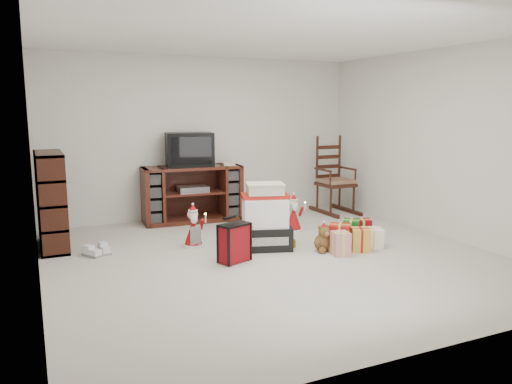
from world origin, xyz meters
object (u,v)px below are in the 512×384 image
Objects in this scene: teddy_bear at (323,240)px; sneaker_pair at (98,251)px; bookshelf at (51,202)px; gift_pile at (265,221)px; mrs_claus_figurine at (193,230)px; tv_stand at (192,194)px; red_suitcase at (234,243)px; crt_television at (190,149)px; santa_figurine at (294,217)px; gift_cluster at (351,236)px; rocking_chair at (333,185)px.

teddy_bear is 0.93× the size of sneaker_pair.
bookshelf is 0.91m from sneaker_pair.
gift_pile is 1.47× the size of mrs_claus_figurine.
gift_pile is 0.91m from mrs_claus_figurine.
bookshelf reaches higher than tv_stand.
bookshelf is 2.39m from red_suitcase.
bookshelf is 1.78m from mrs_claus_figurine.
crt_television is at bearing 19.32° from bookshelf.
gift_pile is at bearing -75.55° from tv_stand.
tv_stand is 1.90× the size of gift_pile.
santa_figurine is at bearing -21.47° from sneaker_pair.
gift_pile reaches higher than red_suitcase.
bookshelf is 3.75m from gift_cluster.
bookshelf is at bearing 119.04° from red_suitcase.
santa_figurine reaches higher than gift_cluster.
rocking_chair is 4.09× the size of teddy_bear.
gift_cluster is (0.30, -0.96, -0.09)m from santa_figurine.
crt_television is (-1.43, 2.17, 0.98)m from gift_cluster.
santa_figurine is (-1.24, -0.89, -0.24)m from rocking_chair.
gift_cluster is at bearing -53.92° from tv_stand.
crt_television reaches higher than mrs_claus_figurine.
bookshelf reaches higher than sneaker_pair.
santa_figurine is at bearing -44.46° from tv_stand.
tv_stand is 2.91× the size of red_suitcase.
crt_television is at bearing 160.03° from tv_stand.
mrs_claus_figurine is at bearing -103.81° from tv_stand.
red_suitcase is at bearing -144.13° from rocking_chair.
sneaker_pair is at bearing 163.08° from gift_cluster.
santa_figurine is (0.74, 0.61, -0.14)m from gift_pile.
mrs_claus_figurine is at bearing -173.40° from santa_figurine.
tv_stand is 1.15× the size of rocking_chair.
tv_stand reaches higher than gift_cluster.
sneaker_pair is at bearing -51.38° from bookshelf.
tv_stand is 4.38× the size of sneaker_pair.
crt_television reaches higher than teddy_bear.
gift_cluster is at bearing -72.49° from santa_figurine.
red_suitcase is 1.62× the size of teddy_bear.
bookshelf is at bearing 171.97° from gift_pile.
bookshelf is 1.17× the size of gift_cluster.
gift_cluster is (1.04, -0.35, -0.23)m from gift_pile.
bookshelf reaches higher than teddy_bear.
mrs_claus_figurine reaches higher than teddy_bear.
tv_stand is 2.44m from teddy_bear.
rocking_chair is at bearing 1.83° from crt_television.
crt_television is (-2.36, 0.33, 0.65)m from rocking_chair.
gift_pile is at bearing -143.45° from rocking_chair.
tv_stand is at bearing 16.30° from sneaker_pair.
tv_stand is 2.79× the size of mrs_claus_figurine.
mrs_claus_figurine is (-2.76, -1.07, -0.24)m from rocking_chair.
red_suitcase is (1.82, -1.50, -0.35)m from bookshelf.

